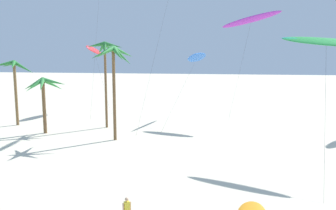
# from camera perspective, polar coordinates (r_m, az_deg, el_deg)

# --- Properties ---
(palm_tree_0) EXTENTS (5.08, 5.19, 8.47)m
(palm_tree_0) POSITION_cam_1_polar(r_m,az_deg,el_deg) (50.21, -23.25, 4.94)
(palm_tree_0) COLOR brown
(palm_tree_0) RESTS_ON ground
(palm_tree_1) EXTENTS (5.22, 4.90, 6.62)m
(palm_tree_1) POSITION_cam_1_polar(r_m,az_deg,el_deg) (44.10, -19.21, 2.59)
(palm_tree_1) COLOR brown
(palm_tree_1) RESTS_ON ground
(palm_tree_2) EXTENTS (4.37, 4.01, 10.79)m
(palm_tree_2) POSITION_cam_1_polar(r_m,az_deg,el_deg) (45.43, -9.98, 7.72)
(palm_tree_2) COLOR brown
(palm_tree_2) RESTS_ON ground
(palm_tree_3) EXTENTS (4.53, 5.02, 10.22)m
(palm_tree_3) POSITION_cam_1_polar(r_m,az_deg,el_deg) (38.60, -8.73, 7.08)
(palm_tree_3) COLOR brown
(palm_tree_3) RESTS_ON ground
(flying_kite_0) EXTENTS (7.89, 2.83, 15.25)m
(flying_kite_0) POSITION_cam_1_polar(r_m,az_deg,el_deg) (50.26, 13.13, 13.12)
(flying_kite_0) COLOR purple
(flying_kite_0) RESTS_ON ground
(flying_kite_3) EXTENTS (5.17, 13.60, 9.48)m
(flying_kite_3) POSITION_cam_1_polar(r_m,az_deg,el_deg) (50.90, 4.67, 7.57)
(flying_kite_3) COLOR blue
(flying_kite_3) RESTS_ON ground
(flying_kite_6) EXTENTS (7.44, 11.77, 11.18)m
(flying_kite_6) POSITION_cam_1_polar(r_m,az_deg,el_deg) (33.34, 23.86, 9.19)
(flying_kite_6) COLOR green
(flying_kite_6) RESTS_ON ground
(flying_kite_10) EXTENTS (4.03, 5.58, 10.84)m
(flying_kite_10) POSITION_cam_1_polar(r_m,az_deg,el_deg) (57.91, -11.67, 8.54)
(flying_kite_10) COLOR red
(flying_kite_10) RESTS_ON ground
(person_near_left) EXTENTS (0.43, 0.34, 1.64)m
(person_near_left) POSITION_cam_1_polar(r_m,az_deg,el_deg) (20.82, -6.56, -16.28)
(person_near_left) COLOR #284CA3
(person_near_left) RESTS_ON ground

